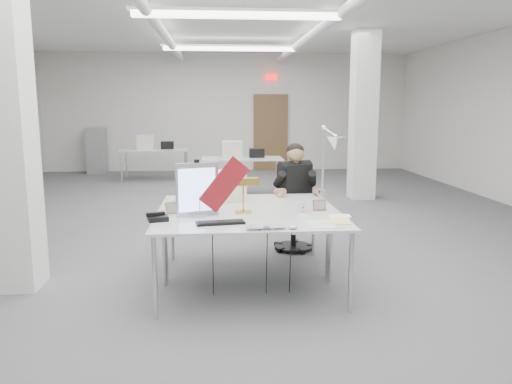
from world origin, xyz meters
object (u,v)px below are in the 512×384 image
(bankers_lamp, at_px, (243,194))
(architect_lamp, at_px, (328,166))
(office_chair, at_px, (294,211))
(laptop, at_px, (267,229))
(desk_phone, at_px, (158,218))
(monitor, at_px, (197,189))
(beige_monitor, at_px, (226,186))
(seated_person, at_px, (295,179))
(desk_main, at_px, (251,222))

(bankers_lamp, relative_size, architect_lamp, 0.45)
(office_chair, relative_size, laptop, 2.88)
(laptop, height_order, desk_phone, desk_phone)
(monitor, relative_size, bankers_lamp, 1.36)
(office_chair, height_order, bankers_lamp, bankers_lamp)
(laptop, xyz_separation_m, beige_monitor, (-0.31, 1.36, 0.15))
(office_chair, bearing_deg, monitor, -155.06)
(monitor, height_order, laptop, monitor)
(seated_person, bearing_deg, desk_main, -137.85)
(desk_main, distance_m, beige_monitor, 1.01)
(bankers_lamp, bearing_deg, office_chair, 51.20)
(seated_person, xyz_separation_m, monitor, (-1.14, -1.30, 0.11))
(bankers_lamp, height_order, desk_phone, bankers_lamp)
(seated_person, xyz_separation_m, beige_monitor, (-0.85, -0.55, 0.02))
(desk_main, height_order, architect_lamp, architect_lamp)
(desk_main, distance_m, desk_phone, 0.85)
(desk_main, relative_size, architect_lamp, 2.18)
(architect_lamp, bearing_deg, seated_person, 122.68)
(seated_person, height_order, laptop, seated_person)
(monitor, bearing_deg, bankers_lamp, -3.98)
(office_chair, xyz_separation_m, bankers_lamp, (-0.70, -1.24, 0.45))
(laptop, bearing_deg, desk_main, 101.52)
(office_chair, height_order, architect_lamp, architect_lamp)
(desk_main, xyz_separation_m, office_chair, (0.64, 1.58, -0.25))
(office_chair, height_order, monitor, monitor)
(desk_main, distance_m, office_chair, 1.72)
(monitor, relative_size, laptop, 1.50)
(desk_phone, bearing_deg, architect_lamp, 3.86)
(office_chair, bearing_deg, desk_main, -137.20)
(seated_person, distance_m, beige_monitor, 1.01)
(office_chair, relative_size, seated_person, 0.99)
(desk_phone, distance_m, architect_lamp, 1.84)
(office_chair, bearing_deg, beige_monitor, -169.68)
(monitor, height_order, bankers_lamp, monitor)
(seated_person, bearing_deg, laptop, -130.75)
(desk_main, relative_size, office_chair, 1.84)
(beige_monitor, bearing_deg, architect_lamp, -36.32)
(architect_lamp, bearing_deg, monitor, -143.03)
(laptop, xyz_separation_m, desk_phone, (-0.96, 0.43, 0.01))
(desk_phone, bearing_deg, office_chair, 30.17)
(laptop, relative_size, beige_monitor, 0.97)
(desk_main, relative_size, bankers_lamp, 4.81)
(laptop, xyz_separation_m, bankers_lamp, (-0.16, 0.72, 0.17))
(beige_monitor, bearing_deg, desk_phone, -143.58)
(desk_main, xyz_separation_m, seated_person, (0.64, 1.53, 0.16))
(bankers_lamp, bearing_deg, beige_monitor, 93.85)
(desk_main, height_order, office_chair, office_chair)
(monitor, relative_size, desk_phone, 2.88)
(desk_main, relative_size, seated_person, 1.82)
(desk_main, height_order, laptop, laptop)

